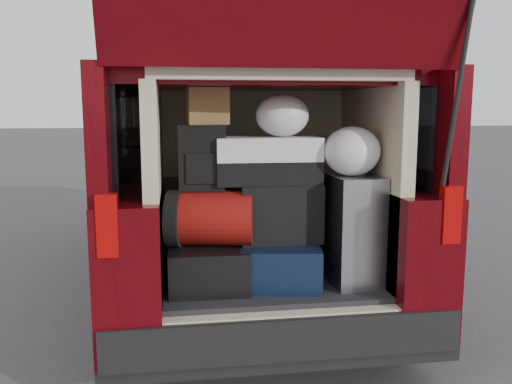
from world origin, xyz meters
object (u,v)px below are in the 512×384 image
(silver_roller, at_px, (351,229))
(backpack, at_px, (203,157))
(navy_hardshell, at_px, (280,261))
(red_duffel, at_px, (211,218))
(black_soft_case, at_px, (279,212))
(black_hardshell, at_px, (207,263))
(twotone_duffel, at_px, (267,160))

(silver_roller, height_order, backpack, backpack)
(navy_hardshell, distance_m, red_duffel, 0.49)
(silver_roller, height_order, red_duffel, silver_roller)
(red_duffel, bearing_deg, black_soft_case, 17.29)
(silver_roller, bearing_deg, red_duffel, 174.25)
(black_hardshell, distance_m, backpack, 0.62)
(navy_hardshell, xyz_separation_m, silver_roller, (0.41, -0.07, 0.20))
(red_duffel, distance_m, twotone_duffel, 0.47)
(black_soft_case, bearing_deg, navy_hardshell, -78.81)
(red_duffel, height_order, black_soft_case, black_soft_case)
(navy_hardshell, relative_size, backpack, 1.49)
(navy_hardshell, height_order, black_soft_case, black_soft_case)
(navy_hardshell, height_order, twotone_duffel, twotone_duffel)
(twotone_duffel, bearing_deg, red_duffel, -167.27)
(navy_hardshell, bearing_deg, black_soft_case, 112.27)
(navy_hardshell, xyz_separation_m, red_duffel, (-0.41, -0.02, 0.28))
(silver_roller, bearing_deg, backpack, 171.54)
(silver_roller, distance_m, backpack, 0.96)
(black_hardshell, relative_size, black_soft_case, 1.27)
(silver_roller, bearing_deg, black_soft_case, 165.67)
(black_soft_case, xyz_separation_m, backpack, (-0.44, 0.00, 0.33))
(silver_roller, distance_m, red_duffel, 0.82)
(twotone_duffel, bearing_deg, black_hardshell, -175.30)
(twotone_duffel, bearing_deg, black_soft_case, -21.89)
(silver_roller, xyz_separation_m, backpack, (-0.85, 0.09, 0.42))
(black_hardshell, distance_m, navy_hardshell, 0.43)
(silver_roller, relative_size, red_duffel, 1.32)
(black_hardshell, relative_size, red_duffel, 1.26)
(navy_hardshell, relative_size, twotone_duffel, 0.92)
(navy_hardshell, bearing_deg, black_hardshell, -174.57)
(backpack, bearing_deg, black_hardshell, 21.81)
(silver_roller, bearing_deg, black_hardshell, 171.17)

